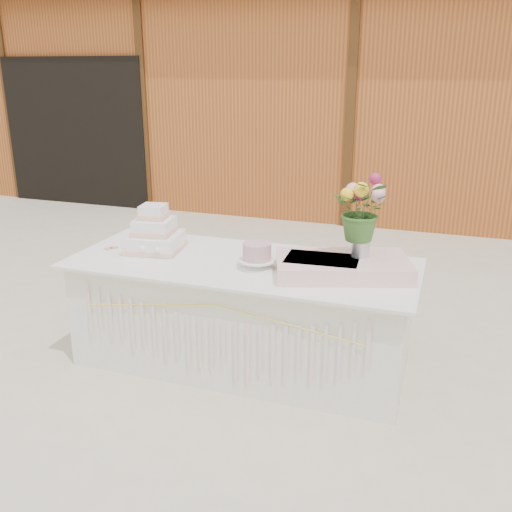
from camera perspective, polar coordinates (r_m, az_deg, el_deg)
The scene contains 9 objects.
ground at distance 4.24m, azimuth -1.35°, elevation -10.51°, with size 80.00×80.00×0.00m, color beige.
barn at distance 9.57m, azimuth 11.62°, elevation 15.78°, with size 12.60×4.60×3.30m.
cake_table at distance 4.06m, azimuth -1.42°, elevation -5.75°, with size 2.40×1.00×0.77m.
wedding_cake at distance 4.21m, azimuth -10.09°, elevation 2.08°, with size 0.43×0.43×0.34m.
pink_cake_stand at distance 3.77m, azimuth 0.11°, elevation 0.17°, with size 0.24×0.24×0.18m.
satin_runner at distance 3.72m, azimuth 8.63°, elevation -1.02°, with size 0.85×0.49×0.11m, color #FFCECD.
flower_vase at distance 3.74m, azimuth 10.43°, elevation 1.10°, with size 0.12×0.12×0.16m, color silver.
bouquet at distance 3.66m, azimuth 10.68°, elevation 5.27°, with size 0.36×0.31×0.40m, color #3A6528.
loose_flowers at distance 4.37m, azimuth -13.63°, elevation 0.96°, with size 0.12×0.30×0.02m, color pink, non-canonical shape.
Camera 1 is at (1.31, -3.47, 2.04)m, focal length 40.00 mm.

